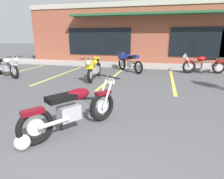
{
  "coord_description": "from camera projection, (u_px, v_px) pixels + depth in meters",
  "views": [
    {
      "loc": [
        0.81,
        -0.96,
        1.78
      ],
      "look_at": [
        -0.31,
        3.39,
        0.55
      ],
      "focal_mm": 31.23,
      "sensor_mm": 36.0,
      "label": 1
    }
  ],
  "objects": [
    {
      "name": "motorcycle_silver_naked",
      "position": [
        129.0,
        61.0,
        10.1
      ],
      "size": [
        1.65,
        1.65,
        0.98
      ],
      "color": "black",
      "rests_on": "ground_plane"
    },
    {
      "name": "motorcycle_black_cruiser",
      "position": [
        94.0,
        67.0,
        8.12
      ],
      "size": [
        0.67,
        2.11,
        0.98
      ],
      "color": "black",
      "rests_on": "ground_plane"
    },
    {
      "name": "painted_stall_lines",
      "position": [
        142.0,
        78.0,
        8.5
      ],
      "size": [
        13.0,
        4.8,
        0.01
      ],
      "color": "#DBCC4C",
      "rests_on": "ground_plane"
    },
    {
      "name": "motorcycle_red_sportbike",
      "position": [
        6.0,
        67.0,
        8.76
      ],
      "size": [
        2.0,
        1.09,
        0.98
      ],
      "color": "black",
      "rests_on": "ground_plane"
    },
    {
      "name": "sidewalk_kerb",
      "position": [
        148.0,
        65.0,
        11.84
      ],
      "size": [
        22.0,
        1.8,
        0.14
      ],
      "primitive_type": "cube",
      "color": "#A8A59E",
      "rests_on": "ground_plane"
    },
    {
      "name": "motorcycle_foreground_classic",
      "position": [
        74.0,
        108.0,
        3.69
      ],
      "size": [
        1.38,
        1.85,
        0.98
      ],
      "color": "black",
      "rests_on": "ground_plane"
    },
    {
      "name": "motorcycle_green_cafe_racer",
      "position": [
        204.0,
        64.0,
        9.56
      ],
      "size": [
        2.09,
        0.8,
        0.98
      ],
      "color": "black",
      "rests_on": "ground_plane"
    },
    {
      "name": "brick_storefront_building",
      "position": [
        153.0,
        34.0,
        14.68
      ],
      "size": [
        16.54,
        6.73,
        3.85
      ],
      "color": "brown",
      "rests_on": "ground_plane"
    },
    {
      "name": "ground_plane",
      "position": [
        126.0,
        109.0,
        4.9
      ],
      "size": [
        80.0,
        80.0,
        0.0
      ],
      "primitive_type": "plane",
      "color": "#515154"
    },
    {
      "name": "helmet_on_pavement",
      "position": [
        22.0,
        142.0,
        3.14
      ],
      "size": [
        0.26,
        0.26,
        0.26
      ],
      "color": "silver",
      "rests_on": "ground_plane"
    }
  ]
}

